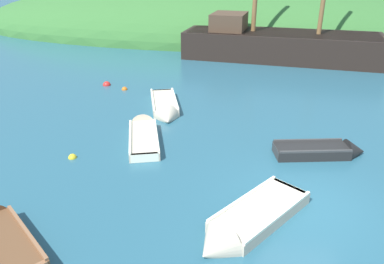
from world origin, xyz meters
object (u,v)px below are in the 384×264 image
rowboat_near_dock (245,225)px  rowboat_outer_left (165,108)px  buoy_yellow (73,158)px  buoy_red (107,85)px  sailing_ship (278,49)px  rowboat_portside (143,134)px  rowboat_outer_right (324,152)px  rowboat_center (2,237)px  buoy_orange (125,90)px

rowboat_near_dock → rowboat_outer_left: 8.38m
buoy_yellow → buoy_red: size_ratio=0.68×
sailing_ship → buoy_yellow: (-7.26, -15.49, -0.66)m
rowboat_outer_left → rowboat_portside: bearing=-21.4°
buoy_yellow → rowboat_near_dock: bearing=-24.4°
rowboat_portside → buoy_yellow: size_ratio=12.97×
sailing_ship → buoy_red: size_ratio=37.12×
rowboat_portside → buoy_red: size_ratio=8.75×
rowboat_outer_left → rowboat_outer_right: 7.04m
rowboat_center → buoy_orange: rowboat_center is taller
sailing_ship → rowboat_center: bearing=-103.7°
rowboat_near_dock → rowboat_outer_right: 4.98m
rowboat_portside → buoy_orange: (-2.60, 5.30, -0.10)m
rowboat_outer_right → buoy_yellow: bearing=178.9°
rowboat_center → rowboat_outer_left: rowboat_outer_left is taller
rowboat_outer_left → buoy_yellow: bearing=-41.1°
rowboat_portside → rowboat_center: bearing=147.1°
sailing_ship → buoy_orange: 11.45m
rowboat_outer_right → rowboat_outer_left: bearing=141.4°
rowboat_outer_right → buoy_yellow: (-8.35, -1.66, -0.12)m
sailing_ship → rowboat_outer_left: sailing_ship is taller
sailing_ship → buoy_yellow: sailing_ship is taller
buoy_yellow → buoy_red: (-1.91, 7.86, 0.00)m
buoy_yellow → rowboat_outer_left: bearing=66.9°
rowboat_center → rowboat_near_dock: bearing=-126.8°
rowboat_outer_left → buoy_red: size_ratio=8.97×
rowboat_near_dock → buoy_orange: bearing=-111.3°
buoy_orange → rowboat_portside: bearing=-63.9°
rowboat_center → buoy_red: 12.16m
buoy_orange → buoy_red: bearing=155.0°
sailing_ship → buoy_red: bearing=-134.3°
rowboat_near_dock → buoy_orange: (-6.61, 9.97, -0.10)m
rowboat_center → sailing_ship: bearing=-70.9°
rowboat_outer_right → buoy_red: (-10.26, 6.19, -0.12)m
rowboat_center → buoy_red: size_ratio=7.24×
rowboat_center → buoy_yellow: rowboat_center is taller
sailing_ship → rowboat_outer_right: sailing_ship is taller
sailing_ship → rowboat_center: sailing_ship is taller
sailing_ship → rowboat_portside: sailing_ship is taller
rowboat_near_dock → buoy_red: bearing=-108.3°
rowboat_portside → buoy_red: (-3.78, 5.85, -0.10)m
rowboat_near_dock → rowboat_outer_left: size_ratio=0.96×
rowboat_outer_right → buoy_yellow: rowboat_outer_right is taller
rowboat_portside → buoy_yellow: (-1.88, -2.01, -0.10)m
buoy_orange → buoy_red: buoy_red is taller
rowboat_outer_right → buoy_orange: bearing=135.8°
sailing_ship → buoy_orange: size_ratio=52.12×
buoy_orange → buoy_red: size_ratio=0.71×
buoy_red → rowboat_near_dock: bearing=-53.5°
buoy_red → buoy_yellow: bearing=-76.4°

